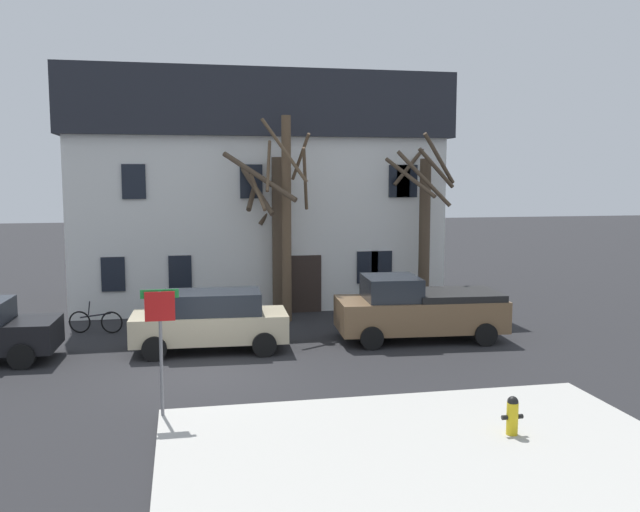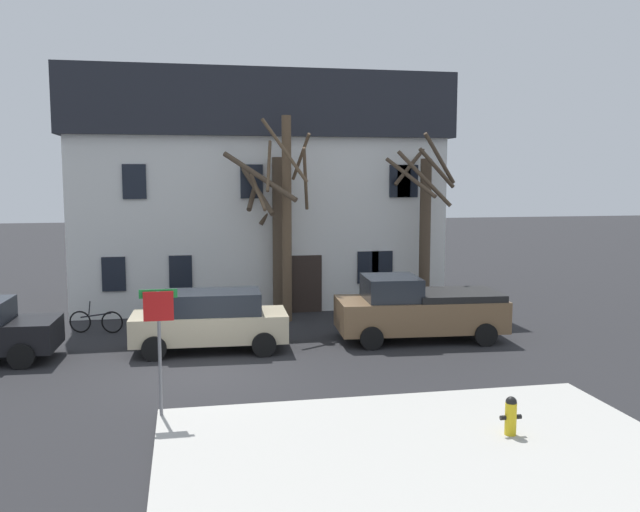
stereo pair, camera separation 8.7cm
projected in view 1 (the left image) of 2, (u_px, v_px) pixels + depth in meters
ground_plane at (203, 374)px, 17.37m from camera, size 120.00×120.00×0.00m
sidewalk_slab at (438, 468)px, 11.68m from camera, size 9.47×7.52×0.12m
building_main at (256, 188)px, 27.51m from camera, size 14.25×6.56×8.79m
tree_bare_near at (276, 229)px, 24.39m from camera, size 2.48×3.23×5.83m
tree_bare_mid at (286, 212)px, 23.29m from camera, size 2.01×2.05×7.01m
tree_bare_far at (424, 223)px, 24.95m from camera, size 2.49×2.57×6.50m
car_beige_wagon at (211, 320)px, 19.63m from camera, size 4.46×2.16×1.72m
pickup_truck_brown at (418, 309)px, 20.98m from camera, size 5.17×2.60×1.97m
fire_hydrant at (512, 415)px, 12.98m from camera, size 0.42×0.22×0.75m
street_sign_pole at (160, 329)px, 13.86m from camera, size 0.76×0.07×2.73m
bicycle_leaning at (96, 322)px, 21.88m from camera, size 1.71×0.48×1.03m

